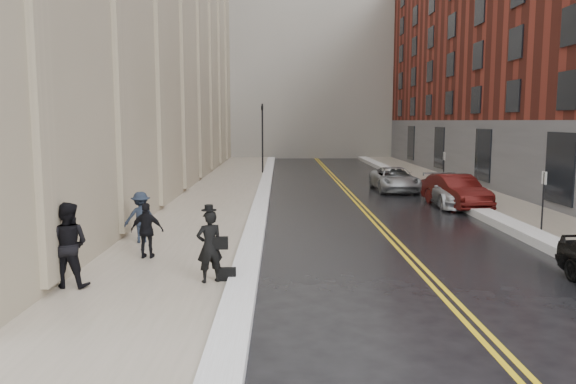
{
  "coord_description": "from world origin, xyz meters",
  "views": [
    {
      "loc": [
        -1.3,
        -11.29,
        3.98
      ],
      "look_at": [
        -1.04,
        7.38,
        1.6
      ],
      "focal_mm": 35.0,
      "sensor_mm": 36.0,
      "label": 1
    }
  ],
  "objects_px": {
    "pedestrian_a": "(68,245)",
    "pedestrian_main": "(210,246)",
    "pedestrian_b": "(141,217)",
    "pedestrian_c": "(147,230)",
    "car_maroon": "(456,191)",
    "car_silver_near": "(452,191)",
    "car_silver_far": "(395,179)"
  },
  "relations": [
    {
      "from": "car_silver_near",
      "to": "pedestrian_a",
      "type": "height_order",
      "value": "pedestrian_a"
    },
    {
      "from": "car_maroon",
      "to": "pedestrian_c",
      "type": "distance_m",
      "value": 15.54
    },
    {
      "from": "pedestrian_b",
      "to": "pedestrian_main",
      "type": "bearing_deg",
      "value": 105.44
    },
    {
      "from": "pedestrian_b",
      "to": "pedestrian_c",
      "type": "relative_size",
      "value": 1.03
    },
    {
      "from": "car_maroon",
      "to": "pedestrian_main",
      "type": "relative_size",
      "value": 2.63
    },
    {
      "from": "car_silver_near",
      "to": "pedestrian_a",
      "type": "relative_size",
      "value": 2.44
    },
    {
      "from": "pedestrian_main",
      "to": "pedestrian_c",
      "type": "relative_size",
      "value": 1.11
    },
    {
      "from": "car_maroon",
      "to": "car_silver_near",
      "type": "relative_size",
      "value": 0.94
    },
    {
      "from": "pedestrian_a",
      "to": "pedestrian_b",
      "type": "relative_size",
      "value": 1.23
    },
    {
      "from": "pedestrian_a",
      "to": "pedestrian_main",
      "type": "bearing_deg",
      "value": -169.93
    },
    {
      "from": "car_silver_near",
      "to": "pedestrian_b",
      "type": "distance_m",
      "value": 15.16
    },
    {
      "from": "car_maroon",
      "to": "car_silver_near",
      "type": "xyz_separation_m",
      "value": [
        0.0,
        0.55,
        -0.05
      ]
    },
    {
      "from": "car_maroon",
      "to": "car_silver_near",
      "type": "distance_m",
      "value": 0.55
    },
    {
      "from": "pedestrian_a",
      "to": "pedestrian_c",
      "type": "relative_size",
      "value": 1.27
    },
    {
      "from": "pedestrian_main",
      "to": "pedestrian_c",
      "type": "height_order",
      "value": "pedestrian_main"
    },
    {
      "from": "pedestrian_main",
      "to": "pedestrian_c",
      "type": "xyz_separation_m",
      "value": [
        -2.04,
        2.4,
        -0.09
      ]
    },
    {
      "from": "pedestrian_main",
      "to": "pedestrian_b",
      "type": "height_order",
      "value": "pedestrian_main"
    },
    {
      "from": "pedestrian_b",
      "to": "pedestrian_c",
      "type": "height_order",
      "value": "pedestrian_b"
    },
    {
      "from": "pedestrian_b",
      "to": "pedestrian_c",
      "type": "bearing_deg",
      "value": 92.21
    },
    {
      "from": "car_silver_near",
      "to": "pedestrian_main",
      "type": "height_order",
      "value": "pedestrian_main"
    },
    {
      "from": "car_silver_far",
      "to": "pedestrian_b",
      "type": "relative_size",
      "value": 2.99
    },
    {
      "from": "pedestrian_main",
      "to": "pedestrian_b",
      "type": "distance_m",
      "value": 5.21
    },
    {
      "from": "car_maroon",
      "to": "pedestrian_b",
      "type": "bearing_deg",
      "value": -155.07
    },
    {
      "from": "pedestrian_main",
      "to": "car_maroon",
      "type": "bearing_deg",
      "value": -151.87
    },
    {
      "from": "car_silver_near",
      "to": "pedestrian_a",
      "type": "bearing_deg",
      "value": -133.45
    },
    {
      "from": "car_silver_near",
      "to": "pedestrian_main",
      "type": "distance_m",
      "value": 16.29
    },
    {
      "from": "pedestrian_b",
      "to": "car_silver_near",
      "type": "bearing_deg",
      "value": -161.49
    },
    {
      "from": "car_maroon",
      "to": "pedestrian_b",
      "type": "distance_m",
      "value": 14.86
    },
    {
      "from": "car_maroon",
      "to": "car_silver_near",
      "type": "bearing_deg",
      "value": 82.21
    },
    {
      "from": "car_silver_far",
      "to": "car_silver_near",
      "type": "bearing_deg",
      "value": -74.63
    },
    {
      "from": "pedestrian_main",
      "to": "pedestrian_a",
      "type": "distance_m",
      "value": 3.24
    },
    {
      "from": "car_maroon",
      "to": "pedestrian_a",
      "type": "relative_size",
      "value": 2.3
    }
  ]
}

